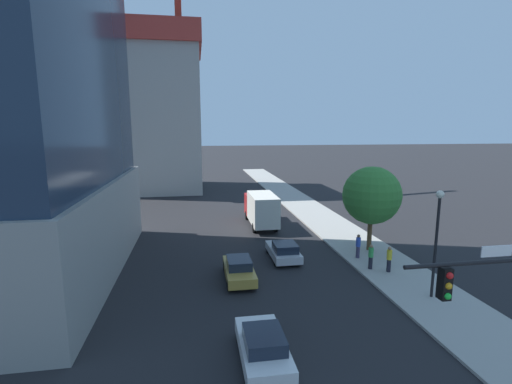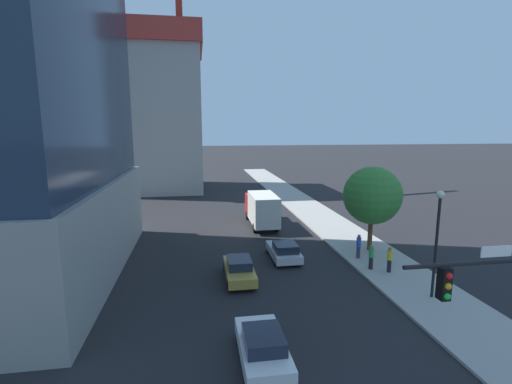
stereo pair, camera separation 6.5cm
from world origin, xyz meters
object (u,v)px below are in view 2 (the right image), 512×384
at_px(car_gold, 239,269).
at_px(pedestrian_yellow_shirt, 390,259).
at_px(traffic_light_pole, 495,299).
at_px(pedestrian_green_shirt, 371,257).
at_px(street_lamp, 438,229).
at_px(street_tree, 372,196).
at_px(car_white, 263,347).
at_px(pedestrian_blue_shirt, 359,246).
at_px(car_silver, 284,251).
at_px(construction_building, 157,103).
at_px(box_truck, 262,208).

bearing_deg(car_gold, pedestrian_yellow_shirt, -3.90).
height_order(traffic_light_pole, car_gold, traffic_light_pole).
distance_m(pedestrian_green_shirt, pedestrian_yellow_shirt, 1.20).
distance_m(street_lamp, street_tree, 8.35).
height_order(street_lamp, pedestrian_green_shirt, street_lamp).
xyz_separation_m(street_lamp, car_white, (-10.64, -4.18, -3.44)).
bearing_deg(pedestrian_blue_shirt, car_gold, -166.49).
bearing_deg(pedestrian_yellow_shirt, pedestrian_green_shirt, 143.65).
xyz_separation_m(car_white, pedestrian_blue_shirt, (9.21, 10.92, 0.34)).
bearing_deg(traffic_light_pole, car_white, 151.18).
bearing_deg(pedestrian_blue_shirt, street_tree, 43.76).
height_order(street_lamp, car_silver, street_lamp).
bearing_deg(street_tree, pedestrian_yellow_shirt, -99.97).
relative_size(construction_building, box_truck, 4.22).
bearing_deg(box_truck, traffic_light_pole, -82.54).
relative_size(construction_building, traffic_light_pole, 5.19).
bearing_deg(car_gold, pedestrian_green_shirt, 0.13).
bearing_deg(box_truck, street_lamp, -68.20).
bearing_deg(car_silver, box_truck, 90.00).
xyz_separation_m(construction_building, pedestrian_blue_shirt, (17.74, -35.57, -12.43)).
bearing_deg(car_gold, car_silver, 40.08).
distance_m(car_gold, box_truck, 13.35).
xyz_separation_m(traffic_light_pole, pedestrian_yellow_shirt, (3.04, 11.89, -3.16)).
bearing_deg(car_silver, pedestrian_yellow_shirt, -30.99).
bearing_deg(pedestrian_green_shirt, car_silver, 150.04).
distance_m(car_silver, box_truck, 9.71).
bearing_deg(street_tree, box_truck, 128.63).
relative_size(street_tree, car_silver, 1.58).
height_order(car_silver, pedestrian_green_shirt, pedestrian_green_shirt).
bearing_deg(traffic_light_pole, pedestrian_green_shirt, 80.63).
bearing_deg(pedestrian_green_shirt, box_truck, 112.96).
bearing_deg(pedestrian_green_shirt, pedestrian_blue_shirt, 87.88).
relative_size(construction_building, pedestrian_green_shirt, 18.26).
bearing_deg(box_truck, pedestrian_green_shirt, -67.04).
xyz_separation_m(pedestrian_blue_shirt, pedestrian_yellow_shirt, (0.88, -2.90, -0.02)).
relative_size(street_lamp, box_truck, 0.83).
xyz_separation_m(street_tree, pedestrian_green_shirt, (-1.75, -3.79, -3.52)).
relative_size(traffic_light_pole, car_white, 1.40).
distance_m(street_lamp, pedestrian_blue_shirt, 7.55).
bearing_deg(street_lamp, construction_building, 114.39).
xyz_separation_m(car_silver, pedestrian_green_shirt, (5.40, -3.11, 0.36)).
bearing_deg(car_gold, street_lamp, -23.03).
distance_m(traffic_light_pole, car_white, 8.76).
height_order(construction_building, pedestrian_blue_shirt, construction_building).
bearing_deg(car_white, pedestrian_green_shirt, 43.72).
bearing_deg(traffic_light_pole, pedestrian_yellow_shirt, 75.65).
distance_m(traffic_light_pole, box_truck, 25.67).
bearing_deg(car_silver, street_lamp, -47.91).
bearing_deg(car_silver, car_white, -107.46).
height_order(street_lamp, car_white, street_lamp).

